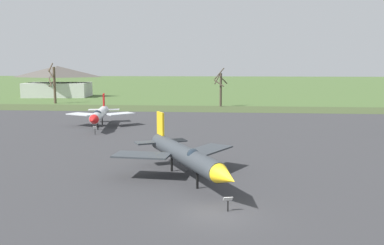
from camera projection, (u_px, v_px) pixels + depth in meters
The scene contains 10 objects.
ground_plane at pixel (216, 213), 23.64m from camera, with size 600.00×600.00×0.00m, color #425B2D.
asphalt_apron at pixel (223, 148), 42.42m from camera, with size 96.30×63.47×0.05m, color #333335.
grass_verge_strip at pixel (226, 109), 79.64m from camera, with size 156.30×12.00×0.06m, color #3A4727.
jet_fighter_front_left at pixel (99, 114), 55.83m from camera, with size 9.39×13.11×4.27m.
info_placard_front_left at pixel (95, 130), 50.09m from camera, with size 0.49×0.29×1.07m.
jet_fighter_front_right at pixel (185, 155), 29.95m from camera, with size 9.44×13.19×4.48m.
info_placard_front_right at pixel (228, 202), 23.72m from camera, with size 0.58×0.37×0.93m.
bare_tree_far_left at pixel (54, 83), 91.39m from camera, with size 1.91×2.70×8.91m.
bare_tree_left_of_center at pixel (220, 87), 84.26m from camera, with size 2.80×2.89×7.92m.
visitor_building at pixel (58, 81), 111.29m from camera, with size 18.32×12.83×8.24m.
Camera 1 is at (0.71, -22.74, 8.36)m, focal length 38.80 mm.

